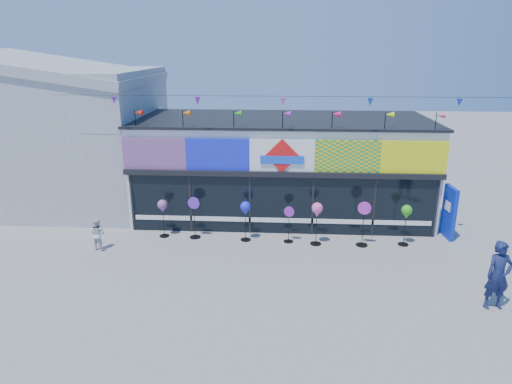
# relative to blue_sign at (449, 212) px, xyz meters

# --- Properties ---
(ground) EXTENTS (80.00, 80.00, 0.00)m
(ground) POSITION_rel_blue_sign_xyz_m (-6.32, -3.44, -1.00)
(ground) COLOR gray
(ground) RESTS_ON ground
(kite_shop) EXTENTS (16.00, 5.70, 5.31)m
(kite_shop) POSITION_rel_blue_sign_xyz_m (-6.32, 2.51, 1.05)
(kite_shop) COLOR white
(kite_shop) RESTS_ON ground
(neighbour_building) EXTENTS (8.18, 7.20, 6.87)m
(neighbour_building) POSITION_rel_blue_sign_xyz_m (-16.32, 3.56, 2.21)
(neighbour_building) COLOR #ACAFB2
(neighbour_building) RESTS_ON ground
(blue_sign) EXTENTS (0.23, 1.00, 1.99)m
(blue_sign) POSITION_rel_blue_sign_xyz_m (0.00, 0.00, 0.00)
(blue_sign) COLOR #0B29B1
(blue_sign) RESTS_ON ground
(spinner_0) EXTENTS (0.37, 0.37, 1.48)m
(spinner_0) POSITION_rel_blue_sign_xyz_m (-10.77, -0.60, 0.18)
(spinner_0) COLOR black
(spinner_0) RESTS_ON ground
(spinner_1) EXTENTS (0.45, 0.41, 1.61)m
(spinner_1) POSITION_rel_blue_sign_xyz_m (-9.57, -0.65, -0.14)
(spinner_1) COLOR black
(spinner_1) RESTS_ON ground
(spinner_2) EXTENTS (0.39, 0.39, 1.53)m
(spinner_2) POSITION_rel_blue_sign_xyz_m (-7.63, -0.78, 0.23)
(spinner_2) COLOR black
(spinner_2) RESTS_ON ground
(spinner_3) EXTENTS (0.38, 0.35, 1.39)m
(spinner_3) POSITION_rel_blue_sign_xyz_m (-6.02, -0.84, -0.26)
(spinner_3) COLOR black
(spinner_3) RESTS_ON ground
(spinner_4) EXTENTS (0.41, 0.41, 1.61)m
(spinner_4) POSITION_rel_blue_sign_xyz_m (-5.02, -0.99, 0.29)
(spinner_4) COLOR black
(spinner_4) RESTS_ON ground
(spinner_5) EXTENTS (0.47, 0.43, 1.68)m
(spinner_5) POSITION_rel_blue_sign_xyz_m (-3.35, -1.01, -0.11)
(spinner_5) COLOR black
(spinner_5) RESTS_ON ground
(spinner_6) EXTENTS (0.39, 0.39, 1.55)m
(spinner_6) POSITION_rel_blue_sign_xyz_m (-1.82, -0.86, 0.24)
(spinner_6) COLOR black
(spinner_6) RESTS_ON ground
(adult_man) EXTENTS (0.78, 0.57, 1.97)m
(adult_man) POSITION_rel_blue_sign_xyz_m (-0.37, -5.00, -0.01)
(adult_man) COLOR #161E46
(adult_man) RESTS_ON ground
(child) EXTENTS (0.64, 0.48, 1.16)m
(child) POSITION_rel_blue_sign_xyz_m (-12.82, -1.89, -0.42)
(child) COLOR silver
(child) RESTS_ON ground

